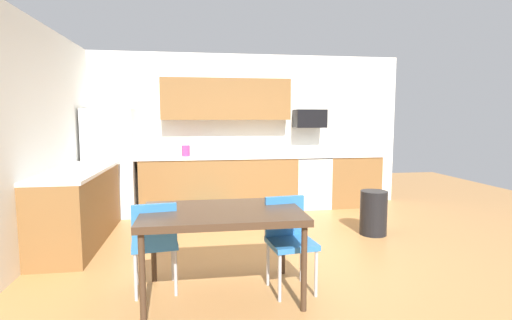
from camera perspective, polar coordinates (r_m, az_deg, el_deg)
ground_plane at (r=4.63m, az=1.93°, el=-13.78°), size 12.00×12.00×0.00m
wall_back at (r=6.97m, az=-2.06°, el=4.33°), size 5.80×0.10×2.70m
wall_left at (r=4.66m, az=-32.03°, el=2.41°), size 0.10×5.80×2.70m
cabinet_run_back at (r=6.68m, az=-5.39°, el=-3.55°), size 2.63×0.60×0.90m
cabinet_run_back_right at (r=7.21m, az=13.83°, el=-2.97°), size 0.92×0.60×0.90m
cabinet_run_left at (r=5.41m, az=-24.67°, el=-6.44°), size 0.60×2.00×0.90m
countertop_back at (r=6.65m, az=-1.70°, el=0.53°), size 4.80×0.64×0.04m
countertop_left at (r=5.33m, az=-24.91°, el=-1.50°), size 0.64×2.00×0.04m
upper_cabinets_back at (r=6.73m, az=-4.43°, el=8.93°), size 2.20×0.34×0.70m
refrigerator at (r=6.67m, az=-20.52°, el=-0.33°), size 0.76×0.70×1.73m
oven_range at (r=6.96m, az=8.04°, el=-3.14°), size 0.60×0.60×0.91m
microwave at (r=6.96m, az=7.94°, el=6.08°), size 0.54×0.36×0.32m
sink_basin at (r=6.61m, az=-6.76°, el=0.10°), size 0.48×0.40×0.14m
sink_faucet at (r=6.78m, az=-6.83°, el=1.61°), size 0.02×0.02×0.24m
dining_table at (r=3.45m, az=-5.04°, el=-8.39°), size 1.40×0.90×0.78m
chair_near_table at (r=3.64m, az=4.88°, el=-11.02°), size 0.45×0.45×0.85m
chair_far_side at (r=3.64m, az=-14.76°, el=-11.26°), size 0.45×0.45×0.85m
trash_bin at (r=5.53m, az=16.97°, el=-7.47°), size 0.36×0.36×0.60m
floor_mat at (r=6.13m, az=-7.34°, el=-8.72°), size 0.70×0.50×0.01m
kettle at (r=6.65m, az=-10.33°, el=1.29°), size 0.14×0.14×0.20m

